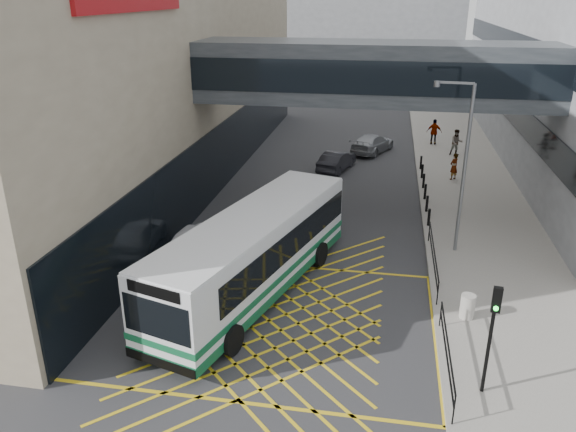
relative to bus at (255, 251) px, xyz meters
The scene contains 18 objects.
ground 2.89m from the bus, 64.89° to the right, with size 120.00×120.00×0.00m, color #333335.
building_whsmith 22.87m from the bus, 140.66° to the left, with size 24.17×42.00×16.00m.
building_far 58.41m from the bus, 91.03° to the left, with size 28.00×16.00×18.00m, color gray.
skybridge 12.14m from the bus, 68.33° to the left, with size 20.00×4.10×3.00m.
pavement 16.43m from the bus, 52.46° to the left, with size 6.00×54.00×0.16m, color gray.
box_junction 2.88m from the bus, 64.89° to the right, with size 12.00×9.00×0.01m.
bus is the anchor object (origin of this frame).
car_white 4.77m from the bus, 139.64° to the left, with size 1.88×4.60×1.46m, color white.
car_dark 17.30m from the bus, 84.75° to the left, with size 1.66×4.25×1.33m, color black.
car_silver 22.60m from the bus, 80.35° to the left, with size 1.97×4.67×1.45m, color #93969B.
traffic_light 9.57m from the bus, 31.85° to the right, with size 0.27×0.43×3.63m.
street_lamp 9.98m from the bus, 32.58° to the left, with size 1.74×0.38×7.66m.
litter_bin 8.24m from the bus, ahead, with size 0.53×0.53×0.92m, color #ADA89E.
kerb_railings 7.17m from the bus, ahead, with size 0.05×12.54×1.00m.
bollards 14.87m from the bus, 60.92° to the left, with size 0.14×10.14×0.90m.
pedestrian_a 18.44m from the bus, 60.28° to the left, with size 0.68×0.48×1.70m, color gray.
pedestrian_b 24.09m from the bus, 65.83° to the left, with size 0.92×0.54×1.88m, color gray.
pedestrian_c 26.28m from the bus, 71.24° to the left, with size 1.16×0.56×1.97m, color gray.
Camera 1 is at (3.83, -17.41, 11.32)m, focal length 35.00 mm.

